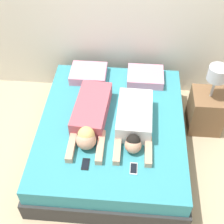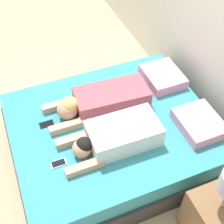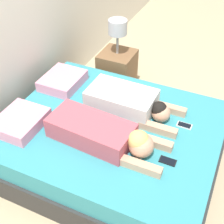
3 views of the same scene
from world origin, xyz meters
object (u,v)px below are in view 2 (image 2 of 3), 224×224
object	(u,v)px
pillow_head_left	(163,77)
pillow_head_right	(199,123)
person_left	(100,101)
cell_phone_left	(47,124)
nightstand	(216,217)
bed	(112,138)
cell_phone_right	(59,163)
person_right	(116,136)

from	to	relation	value
pillow_head_left	pillow_head_right	world-z (taller)	same
person_left	cell_phone_left	bearing A→B (deg)	-88.02
person_left	nightstand	xyz separation A→B (m)	(1.36, 0.48, -0.25)
bed	nightstand	size ratio (longest dim) A/B	2.09
pillow_head_left	bed	bearing A→B (deg)	-64.07
pillow_head_left	cell_phone_left	size ratio (longest dim) A/B	3.29
cell_phone_right	person_right	bearing A→B (deg)	91.81
pillow_head_right	person_left	distance (m)	0.97
bed	pillow_head_right	bearing A→B (deg)	64.07
person_right	nightstand	world-z (taller)	nightstand
person_right	cell_phone_right	world-z (taller)	person_right
pillow_head_left	cell_phone_left	world-z (taller)	pillow_head_left
pillow_head_left	nightstand	size ratio (longest dim) A/B	0.47
bed	person_left	size ratio (longest dim) A/B	1.87
pillow_head_right	nightstand	xyz separation A→B (m)	(0.77, -0.29, -0.21)
pillow_head_right	person_left	xyz separation A→B (m)	(-0.59, -0.77, 0.04)
bed	cell_phone_right	distance (m)	0.70
nightstand	person_left	bearing A→B (deg)	-160.39
bed	person_left	xyz separation A→B (m)	(-0.23, -0.04, 0.33)
person_left	cell_phone_left	size ratio (longest dim) A/B	7.78
bed	cell_phone_left	size ratio (longest dim) A/B	14.57
bed	cell_phone_left	world-z (taller)	cell_phone_left
person_left	person_right	bearing A→B (deg)	-3.00
person_left	person_right	distance (m)	0.47
pillow_head_right	person_left	size ratio (longest dim) A/B	0.42
cell_phone_right	nightstand	xyz separation A→B (m)	(0.86, 1.05, -0.16)
cell_phone_left	cell_phone_right	xyz separation A→B (m)	(0.47, -0.01, 0.00)
person_right	nightstand	bearing A→B (deg)	29.94
cell_phone_left	pillow_head_right	bearing A→B (deg)	66.69
pillow_head_right	cell_phone_left	size ratio (longest dim) A/B	3.29
pillow_head_right	cell_phone_right	bearing A→B (deg)	-94.22
bed	cell_phone_left	xyz separation A→B (m)	(-0.21, -0.59, 0.24)
cell_phone_left	nightstand	world-z (taller)	nightstand
pillow_head_left	person_left	distance (m)	0.78
cell_phone_left	cell_phone_right	size ratio (longest dim) A/B	1.00
bed	pillow_head_right	xyz separation A→B (m)	(0.36, 0.74, 0.29)
bed	pillow_head_left	size ratio (longest dim) A/B	4.43
cell_phone_left	pillow_head_left	bearing A→B (deg)	96.27
pillow_head_right	cell_phone_left	bearing A→B (deg)	-113.31
bed	person_right	size ratio (longest dim) A/B	2.17
person_left	person_right	xyz separation A→B (m)	(0.47, -0.02, 0.01)
pillow_head_left	nightstand	distance (m)	1.52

